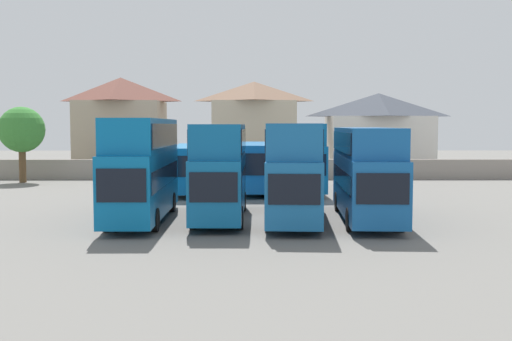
# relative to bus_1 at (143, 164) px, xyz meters

# --- Properties ---
(ground) EXTENTS (140.00, 140.00, 0.00)m
(ground) POSITION_rel_bus_1_xyz_m (5.81, 18.29, -2.92)
(ground) COLOR slate
(depot_boundary_wall) EXTENTS (56.00, 0.50, 1.80)m
(depot_boundary_wall) POSITION_rel_bus_1_xyz_m (5.81, 24.33, -2.02)
(depot_boundary_wall) COLOR gray
(depot_boundary_wall) RESTS_ON ground
(bus_1) EXTENTS (2.57, 10.58, 5.21)m
(bus_1) POSITION_rel_bus_1_xyz_m (0.00, 0.00, 0.00)
(bus_1) COLOR #0A65A3
(bus_1) RESTS_ON ground
(bus_2) EXTENTS (2.59, 10.09, 4.93)m
(bus_2) POSITION_rel_bus_1_xyz_m (3.95, 0.54, -0.15)
(bus_2) COLOR #0E5E99
(bus_2) RESTS_ON ground
(bus_3) EXTENTS (3.20, 11.52, 4.97)m
(bus_3) POSITION_rel_bus_1_xyz_m (7.72, 0.37, -0.13)
(bus_3) COLOR #175F9C
(bus_3) RESTS_ON ground
(bus_4) EXTENTS (3.17, 11.08, 4.75)m
(bus_4) POSITION_rel_bus_1_xyz_m (11.46, 0.13, -0.24)
(bus_4) COLOR #15589D
(bus_4) RESTS_ON ground
(bus_5) EXTENTS (3.43, 11.56, 3.39)m
(bus_5) POSITION_rel_bus_1_xyz_m (1.32, 13.93, -0.98)
(bus_5) COLOR #11639E
(bus_5) RESTS_ON ground
(bus_6) EXTENTS (2.67, 10.54, 3.55)m
(bus_6) POSITION_rel_bus_1_xyz_m (6.24, 13.92, -0.90)
(bus_6) COLOR #1663A7
(bus_6) RESTS_ON ground
(bus_7) EXTENTS (2.93, 11.18, 4.99)m
(bus_7) POSITION_rel_bus_1_xyz_m (9.10, 14.21, -0.11)
(bus_7) COLOR #126494
(bus_7) RESTS_ON ground
(house_terrace_left) EXTENTS (8.90, 7.30, 9.77)m
(house_terrace_left) POSITION_rel_bus_1_xyz_m (-7.89, 32.48, 2.05)
(house_terrace_left) COLOR tan
(house_terrace_left) RESTS_ON ground
(house_terrace_centre) EXTENTS (8.86, 6.76, 9.39)m
(house_terrace_centre) POSITION_rel_bus_1_xyz_m (5.82, 32.98, 1.85)
(house_terrace_centre) COLOR #C6B293
(house_terrace_centre) RESTS_ON ground
(house_terrace_right) EXTENTS (10.93, 7.82, 8.23)m
(house_terrace_right) POSITION_rel_bus_1_xyz_m (18.89, 33.67, 1.28)
(house_terrace_right) COLOR silver
(house_terrace_right) RESTS_ON ground
(tree_left_of_lot) EXTENTS (3.88, 3.88, 6.46)m
(tree_left_of_lot) POSITION_rel_bus_1_xyz_m (-14.01, 21.33, 1.54)
(tree_left_of_lot) COLOR brown
(tree_left_of_lot) RESTS_ON ground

